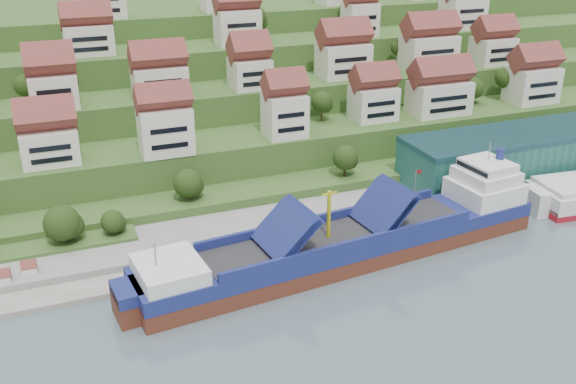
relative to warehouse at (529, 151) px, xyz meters
name	(u,v)px	position (x,y,z in m)	size (l,w,h in m)	color
ground	(355,256)	(-52.00, -17.00, -7.20)	(300.00, 300.00, 0.00)	slate
quay	(408,201)	(-32.00, -2.00, -6.10)	(180.00, 14.00, 2.20)	gray
pebble_beach	(5,284)	(-110.00, -5.00, -6.70)	(45.00, 20.00, 1.00)	gray
hillside	(204,73)	(-52.00, 86.55, 3.46)	(260.00, 128.00, 31.00)	#2D4C1E
hillside_village	(255,53)	(-49.64, 43.81, 17.31)	(155.46, 63.13, 28.46)	silver
hillside_trees	(243,111)	(-58.95, 25.60, 8.66)	(140.23, 62.68, 31.01)	#284115
warehouse	(529,151)	(0.00, 0.00, 0.00)	(60.00, 15.00, 10.00)	#205850
flagpole	(416,186)	(-33.89, -7.00, -0.32)	(1.28, 0.16, 8.00)	gray
cargo_ship	(357,241)	(-51.89, -17.31, -4.00)	(76.13, 19.04, 16.68)	#542719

